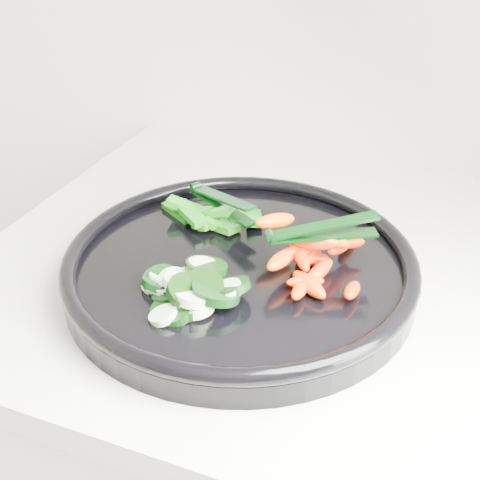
% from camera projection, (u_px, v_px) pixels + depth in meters
% --- Properties ---
extents(veggie_tray, '(0.43, 0.43, 0.04)m').
position_uv_depth(veggie_tray, '(240.00, 268.00, 0.71)').
color(veggie_tray, black).
rests_on(veggie_tray, counter).
extents(cucumber_pile, '(0.12, 0.12, 0.04)m').
position_uv_depth(cucumber_pile, '(189.00, 289.00, 0.65)').
color(cucumber_pile, black).
rests_on(cucumber_pile, veggie_tray).
extents(carrot_pile, '(0.13, 0.15, 0.05)m').
position_uv_depth(carrot_pile, '(313.00, 254.00, 0.69)').
color(carrot_pile, '#EA3E00').
rests_on(carrot_pile, veggie_tray).
extents(pepper_pile, '(0.13, 0.09, 0.04)m').
position_uv_depth(pepper_pile, '(210.00, 216.00, 0.78)').
color(pepper_pile, '#27730B').
rests_on(pepper_pile, veggie_tray).
extents(tong_carrot, '(0.11, 0.07, 0.02)m').
position_uv_depth(tong_carrot, '(320.00, 231.00, 0.67)').
color(tong_carrot, black).
rests_on(tong_carrot, carrot_pile).
extents(tong_pepper, '(0.11, 0.07, 0.02)m').
position_uv_depth(tong_pepper, '(220.00, 201.00, 0.77)').
color(tong_pepper, black).
rests_on(tong_pepper, pepper_pile).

